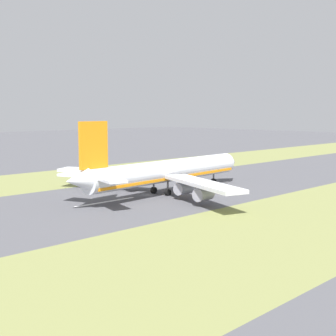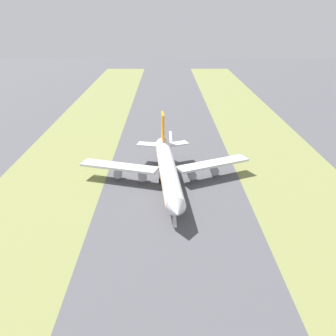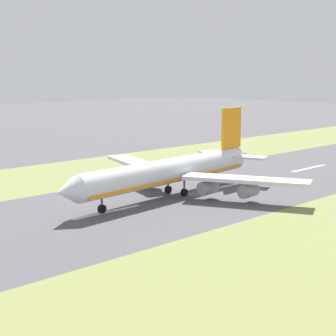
% 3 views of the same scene
% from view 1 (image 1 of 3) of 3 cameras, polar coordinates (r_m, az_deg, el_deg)
% --- Properties ---
extents(ground_plane, '(800.00, 800.00, 0.00)m').
position_cam_1_polar(ground_plane, '(126.90, -2.38, -3.28)').
color(ground_plane, '#4C4C51').
extents(grass_median_west, '(40.00, 600.00, 0.01)m').
position_cam_1_polar(grass_median_west, '(162.84, -12.99, -1.19)').
color(grass_median_west, olive).
rests_on(grass_median_west, ground).
extents(grass_median_east, '(40.00, 600.00, 0.01)m').
position_cam_1_polar(grass_median_east, '(98.68, 15.43, -6.48)').
color(grass_median_east, olive).
rests_on(grass_median_east, ground).
extents(centreline_dash_mid, '(1.20, 18.00, 0.01)m').
position_cam_1_polar(centreline_dash_mid, '(117.98, -7.61, -4.11)').
color(centreline_dash_mid, silver).
rests_on(centreline_dash_mid, ground).
extents(centreline_dash_far, '(1.20, 18.00, 0.01)m').
position_cam_1_polar(centreline_dash_far, '(144.98, 5.20, -2.02)').
color(centreline_dash_far, silver).
rests_on(centreline_dash_far, ground).
extents(airplane_main_jet, '(63.96, 67.22, 20.20)m').
position_cam_1_polar(airplane_main_jet, '(127.09, -0.57, -0.52)').
color(airplane_main_jet, silver).
rests_on(airplane_main_jet, ground).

